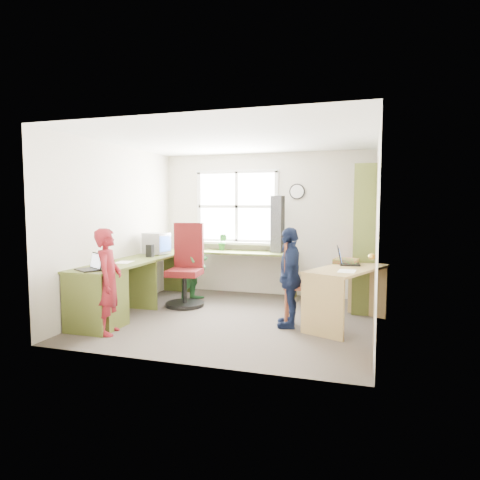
{
  "coord_description": "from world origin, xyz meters",
  "views": [
    {
      "loc": [
        1.74,
        -5.4,
        1.57
      ],
      "look_at": [
        0.0,
        0.25,
        1.05
      ],
      "focal_mm": 32.0,
      "sensor_mm": 36.0,
      "label": 1
    }
  ],
  "objects": [
    {
      "name": "paper_b",
      "position": [
        1.47,
        -0.16,
        0.75
      ],
      "size": [
        0.22,
        0.3,
        0.0
      ],
      "rotation": [
        0.0,
        0.0,
        -0.06
      ],
      "color": "white",
      "rests_on": "right_desk"
    },
    {
      "name": "person_navy",
      "position": [
        0.77,
        -0.13,
        0.63
      ],
      "size": [
        0.43,
        0.78,
        1.26
      ],
      "primitive_type": "imported",
      "rotation": [
        0.0,
        0.0,
        -1.4
      ],
      "color": "#131D3C",
      "rests_on": "ground"
    },
    {
      "name": "paper_a",
      "position": [
        -1.5,
        -0.31,
        0.75
      ],
      "size": [
        0.23,
        0.3,
        0.0
      ],
      "rotation": [
        0.0,
        0.0,
        0.15
      ],
      "color": "white",
      "rests_on": "l_desk"
    },
    {
      "name": "swivel_chair",
      "position": [
        -0.95,
        0.53,
        0.54
      ],
      "size": [
        0.64,
        0.64,
        1.25
      ],
      "rotation": [
        0.0,
        0.0,
        0.11
      ],
      "color": "black",
      "rests_on": "ground"
    },
    {
      "name": "speaker_b",
      "position": [
        -1.52,
        0.76,
        0.85
      ],
      "size": [
        0.11,
        0.11,
        0.19
      ],
      "rotation": [
        0.0,
        0.0,
        0.18
      ],
      "color": "black",
      "rests_on": "l_desk"
    },
    {
      "name": "right_desk",
      "position": [
        1.46,
        0.12,
        0.54
      ],
      "size": [
        1.05,
        1.42,
        0.74
      ],
      "rotation": [
        0.0,
        0.0,
        -0.4
      ],
      "color": "tan",
      "rests_on": "ground"
    },
    {
      "name": "cd_tower",
      "position": [
        0.27,
        1.47,
        1.21
      ],
      "size": [
        0.21,
        0.19,
        0.93
      ],
      "rotation": [
        0.0,
        0.0,
        -0.17
      ],
      "color": "black",
      "rests_on": "l_desk"
    },
    {
      "name": "wooden_chair",
      "position": [
        0.84,
        -0.01,
        0.58
      ],
      "size": [
        0.52,
        0.52,
        1.07
      ],
      "rotation": [
        0.0,
        0.0,
        0.14
      ],
      "color": "brown",
      "rests_on": "ground"
    },
    {
      "name": "laptop_left",
      "position": [
        -1.5,
        -1.02,
        0.8
      ],
      "size": [
        0.38,
        0.37,
        0.21
      ],
      "rotation": [
        0.0,
        0.0,
        -0.53
      ],
      "color": "black",
      "rests_on": "l_desk"
    },
    {
      "name": "laptop_right",
      "position": [
        1.42,
        0.44,
        0.8
      ],
      "size": [
        0.33,
        0.39,
        0.24
      ],
      "rotation": [
        0.0,
        0.0,
        1.69
      ],
      "color": "black",
      "rests_on": "right_desk"
    },
    {
      "name": "person_red",
      "position": [
        -1.24,
        -1.06,
        0.63
      ],
      "size": [
        0.43,
        0.53,
        1.27
      ],
      "primitive_type": "imported",
      "rotation": [
        0.0,
        0.0,
        1.89
      ],
      "color": "maroon",
      "rests_on": "ground"
    },
    {
      "name": "speaker_a",
      "position": [
        -1.44,
        0.32,
        0.84
      ],
      "size": [
        0.09,
        0.09,
        0.19
      ],
      "rotation": [
        0.0,
        0.0,
        0.01
      ],
      "color": "black",
      "rests_on": "l_desk"
    },
    {
      "name": "game_box",
      "position": [
        1.42,
        0.55,
        0.77
      ],
      "size": [
        0.35,
        0.35,
        0.06
      ],
      "rotation": [
        0.0,
        0.0,
        -0.13
      ],
      "color": "red",
      "rests_on": "right_desk"
    },
    {
      "name": "bookshelf",
      "position": [
        1.65,
        1.19,
        1.0
      ],
      "size": [
        0.3,
        1.02,
        2.1
      ],
      "color": "#586327",
      "rests_on": "ground"
    },
    {
      "name": "potted_plant",
      "position": [
        -0.7,
        1.5,
        0.89
      ],
      "size": [
        0.17,
        0.15,
        0.28
      ],
      "primitive_type": "imported",
      "rotation": [
        0.0,
        0.0,
        -0.14
      ],
      "color": "#2C7031",
      "rests_on": "l_desk"
    },
    {
      "name": "person_green",
      "position": [
        -0.92,
        0.86,
        0.61
      ],
      "size": [
        0.56,
        0.67,
        1.22
      ],
      "primitive_type": "imported",
      "rotation": [
        0.0,
        0.0,
        1.38
      ],
      "color": "#2A6B35",
      "rests_on": "ground"
    },
    {
      "name": "crt_monitor",
      "position": [
        -1.51,
        0.66,
        0.92
      ],
      "size": [
        0.39,
        0.36,
        0.34
      ],
      "rotation": [
        0.0,
        0.0,
        -0.17
      ],
      "color": "gray",
      "rests_on": "l_desk"
    },
    {
      "name": "l_desk",
      "position": [
        -1.31,
        -0.28,
        0.46
      ],
      "size": [
        2.38,
        2.95,
        0.75
      ],
      "color": "#586327",
      "rests_on": "ground"
    },
    {
      "name": "room",
      "position": [
        0.01,
        0.1,
        1.22
      ],
      "size": [
        3.64,
        3.44,
        2.44
      ],
      "color": "#443C35",
      "rests_on": "ground"
    }
  ]
}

